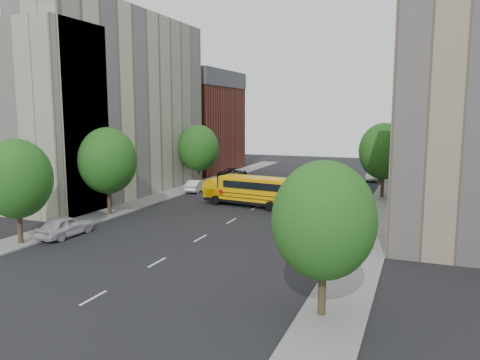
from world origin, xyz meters
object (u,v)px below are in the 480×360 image
Objects in this scene: street_tree_3 at (324,220)px; safari_truck at (312,199)px; street_tree_0 at (17,179)px; parked_car_1 at (197,186)px; parked_car_0 at (65,226)px; parked_car_5 at (373,176)px; street_tree_1 at (108,161)px; parked_car_2 at (233,173)px; school_bus at (255,190)px; street_tree_5 at (391,147)px; street_tree_2 at (199,148)px; parked_car_3 at (323,236)px; street_tree_4 at (384,151)px.

street_tree_3 is 1.12× the size of safari_truck.
street_tree_0 is 24.88m from parked_car_1.
parked_car_5 is (18.40, 38.42, -0.09)m from parked_car_0.
street_tree_1 is 15.20m from parked_car_1.
parked_car_2 is (0.00, 11.27, 0.08)m from parked_car_1.
parked_car_0 reaches higher than parked_car_1.
school_bus is 18.36m from parked_car_0.
safari_truck is (-5.32, -22.61, -3.32)m from street_tree_5.
street_tree_2 is at bearing -141.83° from parked_car_5.
parked_car_2 is at bearing -94.76° from parked_car_1.
street_tree_5 is at bearing 28.61° from street_tree_2.
safari_truck is at bearing 111.52° from parked_car_3.
street_tree_3 is 1.53× the size of parked_car_0.
street_tree_2 reaches higher than street_tree_3.
safari_truck is at bearing -134.73° from parked_car_0.
street_tree_2 is 1.49× the size of parked_car_3.
school_bus is 2.11× the size of parked_car_3.
street_tree_0 is 1.04× the size of street_tree_3.
street_tree_5 reaches higher than parked_car_3.
street_tree_4 is 15.05m from school_bus.
parked_car_2 is 1.08× the size of parked_car_3.
parked_car_0 is at bearing -86.82° from street_tree_2.
street_tree_1 reaches higher than safari_truck.
safari_truck is (16.68, 7.39, -3.57)m from street_tree_1.
parked_car_3 is (-2.20, -32.86, -3.95)m from street_tree_5.
street_tree_1 reaches higher than parked_car_3.
street_tree_5 is 26.07m from parked_car_1.
parked_car_2 is 1.31× the size of parked_car_5.
parked_car_1 is at bearing -68.05° from street_tree_2.
parked_car_0 is at bearing -112.21° from school_bus.
street_tree_3 is at bearing -86.24° from safari_truck.
street_tree_5 is 1.62× the size of parked_car_0.
safari_truck reaches higher than parked_car_3.
street_tree_1 is at bearing -126.25° from street_tree_5.
street_tree_5 is at bearing -24.95° from parked_car_5.
street_tree_1 is at bearing -117.96° from parked_car_5.
street_tree_0 is at bearing -144.00° from safari_truck.
street_tree_1 is at bearing -132.94° from school_bus.
street_tree_3 reaches higher than parked_car_1.
parked_car_0 is (1.40, 2.81, -3.85)m from street_tree_0.
parked_car_1 is 24.86m from parked_car_5.
street_tree_3 reaches higher than parked_car_2.
safari_truck is 1.14× the size of parked_car_2.
parked_car_3 is (19.80, -20.86, -4.08)m from street_tree_2.
street_tree_0 is 36.03m from parked_car_2.
street_tree_5 is 42.69m from parked_car_0.
parked_car_3 is 34.10m from parked_car_5.
parked_car_2 is at bearing -159.11° from parked_car_5.
parked_car_5 is (18.40, 5.45, -0.07)m from parked_car_2.
street_tree_3 is 25.38m from school_bus.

